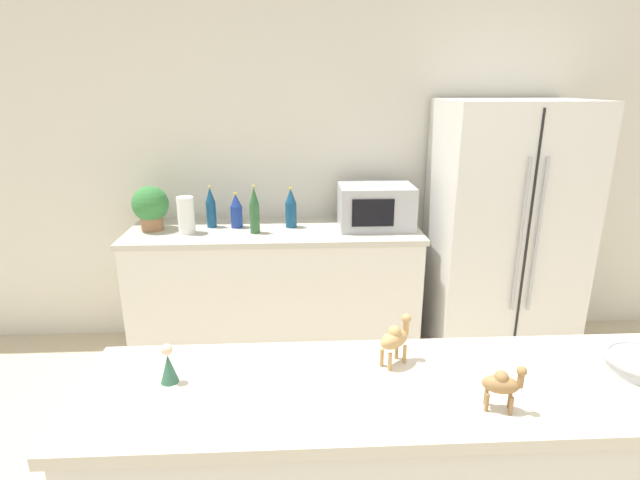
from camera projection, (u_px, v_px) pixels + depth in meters
wall_back at (343, 161)px, 3.49m from camera, size 8.00×0.06×2.55m
back_counter at (276, 291)px, 3.40m from camera, size 1.90×0.63×0.89m
refrigerator at (503, 233)px, 3.30m from camera, size 0.90×0.71×1.71m
potted_plant at (151, 206)px, 3.20m from camera, size 0.23×0.23×0.29m
paper_towel_roll at (186, 215)px, 3.14m from camera, size 0.10×0.10×0.23m
microwave at (375, 206)px, 3.28m from camera, size 0.48×0.37×0.28m
back_bottle_0 at (236, 211)px, 3.27m from camera, size 0.08×0.08×0.23m
back_bottle_1 at (254, 211)px, 3.13m from camera, size 0.06×0.06×0.31m
back_bottle_2 at (211, 208)px, 3.27m from camera, size 0.06×0.06×0.28m
back_bottle_3 at (291, 208)px, 3.27m from camera, size 0.07×0.07×0.27m
camel_figurine at (503, 384)px, 1.25m from camera, size 0.11×0.07×0.13m
camel_figurine_second at (395, 338)px, 1.45m from camera, size 0.11×0.10×0.15m
wise_man_figurine_crimson at (169, 366)px, 1.37m from camera, size 0.05×0.05×0.12m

